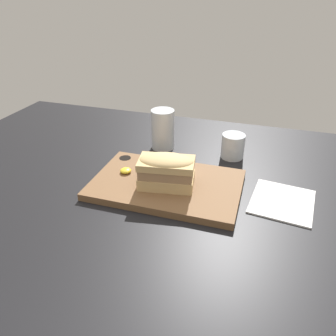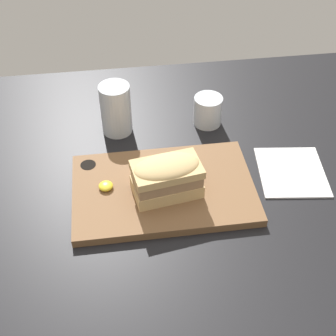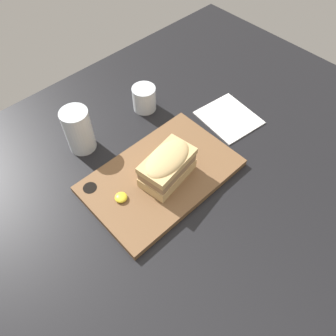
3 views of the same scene
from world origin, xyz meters
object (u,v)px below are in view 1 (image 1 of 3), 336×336
Objects in this scene: serving_board at (166,184)px; napkin at (282,201)px; sandwich at (167,169)px; water_glass at (163,132)px; wine_glass at (233,147)px.

serving_board reaches higher than napkin.
sandwich is (0.57, -1.60, 5.35)cm from serving_board.
sandwich reaches higher than napkin.
serving_board is at bearing 109.45° from sandwich.
serving_board is at bearing -175.74° from napkin.
wine_glass is at bearing -0.12° from water_glass.
water_glass is at bearing 179.88° from wine_glass.
water_glass is (-8.69, 23.60, -0.93)cm from sandwich.
wine_glass is at bearing 58.08° from serving_board.
water_glass reaches higher than serving_board.
sandwich is at bearing -172.40° from napkin.
wine_glass is (13.68, 21.96, 2.33)cm from serving_board.
serving_board is at bearing -69.73° from water_glass.
wine_glass is (13.11, 23.56, -3.02)cm from sandwich.
sandwich is 27.13cm from wine_glass.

